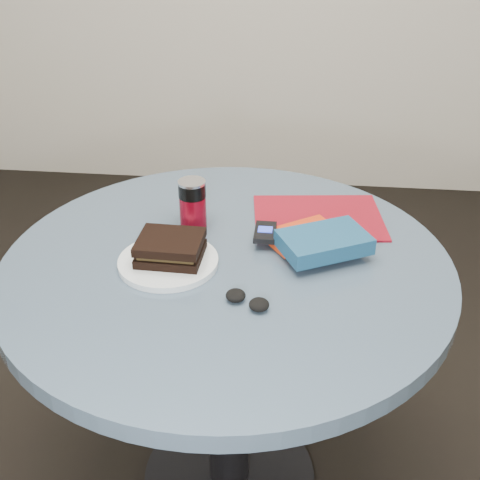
# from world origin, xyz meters

# --- Properties ---
(ground) EXTENTS (4.00, 4.00, 0.00)m
(ground) POSITION_xyz_m (0.00, 0.00, 0.00)
(ground) COLOR black
(ground) RESTS_ON ground
(table) EXTENTS (1.00, 1.00, 0.75)m
(table) POSITION_xyz_m (0.00, 0.00, 0.59)
(table) COLOR black
(table) RESTS_ON ground
(plate) EXTENTS (0.22, 0.22, 0.01)m
(plate) POSITION_xyz_m (-0.12, -0.04, 0.76)
(plate) COLOR silver
(plate) RESTS_ON table
(sandwich) EXTENTS (0.14, 0.12, 0.05)m
(sandwich) POSITION_xyz_m (-0.12, -0.03, 0.79)
(sandwich) COLOR black
(sandwich) RESTS_ON plate
(soda_can) EXTENTS (0.09, 0.09, 0.12)m
(soda_can) POSITION_xyz_m (-0.10, 0.13, 0.81)
(soda_can) COLOR maroon
(soda_can) RESTS_ON table
(pepper_grinder) EXTENTS (0.05, 0.05, 0.09)m
(pepper_grinder) POSITION_xyz_m (-0.11, 0.16, 0.80)
(pepper_grinder) COLOR #44381D
(pepper_grinder) RESTS_ON table
(magazine) EXTENTS (0.34, 0.27, 0.01)m
(magazine) POSITION_xyz_m (0.20, 0.21, 0.75)
(magazine) COLOR maroon
(magazine) RESTS_ON table
(red_book) EXTENTS (0.21, 0.19, 0.01)m
(red_book) POSITION_xyz_m (0.17, 0.10, 0.76)
(red_book) COLOR red
(red_book) RESTS_ON magazine
(novel) EXTENTS (0.22, 0.19, 0.04)m
(novel) POSITION_xyz_m (0.21, 0.03, 0.79)
(novel) COLOR navy
(novel) RESTS_ON red_book
(mp3_player) EXTENTS (0.05, 0.09, 0.02)m
(mp3_player) POSITION_xyz_m (0.08, 0.08, 0.78)
(mp3_player) COLOR black
(mp3_player) RESTS_ON red_book
(headphones) EXTENTS (0.10, 0.08, 0.02)m
(headphones) POSITION_xyz_m (0.06, -0.16, 0.76)
(headphones) COLOR black
(headphones) RESTS_ON table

